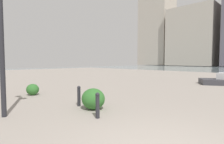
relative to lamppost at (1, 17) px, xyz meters
The scene contains 7 objects.
building_annex 72.61m from the lamppost, 73.04° to the right, with size 16.45×15.19×21.07m.
building_highrise 79.73m from the lamppost, 61.43° to the right, with size 13.04×10.27×39.59m.
lamppost is the anchor object (origin of this frame).
bollard_near 3.81m from the lamppost, 137.04° to the right, with size 0.13×0.13×0.76m.
bollard_mid 3.51m from the lamppost, 101.63° to the right, with size 0.13×0.13×0.76m.
shrub_low 3.76m from the lamppost, 116.28° to the right, with size 0.86×0.77×0.73m.
shrub_round 4.43m from the lamppost, 33.44° to the right, with size 0.65×0.58×0.55m.
Camera 1 is at (-1.37, 2.68, 1.68)m, focal length 28.82 mm.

